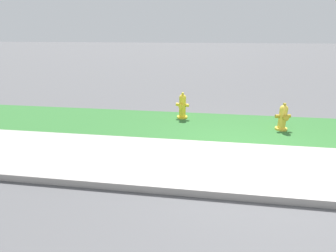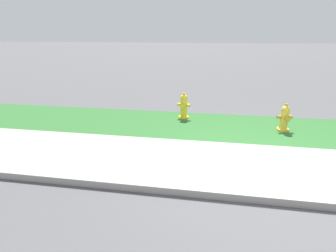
{
  "view_description": "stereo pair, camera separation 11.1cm",
  "coord_description": "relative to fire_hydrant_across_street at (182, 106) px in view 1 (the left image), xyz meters",
  "views": [
    {
      "loc": [
        -0.97,
        -4.43,
        2.28
      ],
      "look_at": [
        -1.73,
        0.77,
        0.4
      ],
      "focal_mm": 28.0,
      "sensor_mm": 36.0,
      "label": 1
    },
    {
      "loc": [
        -0.86,
        -4.41,
        2.28
      ],
      "look_at": [
        -1.73,
        0.77,
        0.4
      ],
      "focal_mm": 28.0,
      "sensor_mm": 36.0,
      "label": 2
    }
  ],
  "objects": [
    {
      "name": "ground_plane",
      "position": [
        1.59,
        -2.61,
        -0.35
      ],
      "size": [
        120.0,
        120.0,
        0.0
      ],
      "primitive_type": "plane",
      "color": "#515154"
    },
    {
      "name": "sidewalk_pavement",
      "position": [
        1.59,
        -2.61,
        -0.34
      ],
      "size": [
        18.0,
        1.98,
        0.01
      ],
      "primitive_type": "cube",
      "color": "#9E9993",
      "rests_on": "ground"
    },
    {
      "name": "grass_verge",
      "position": [
        1.59,
        -0.54,
        -0.34
      ],
      "size": [
        18.0,
        2.16,
        0.01
      ],
      "primitive_type": "cube",
      "color": "#2D662D",
      "rests_on": "ground"
    },
    {
      "name": "street_curb",
      "position": [
        1.59,
        -3.67,
        -0.29
      ],
      "size": [
        18.0,
        0.16,
        0.12
      ],
      "primitive_type": "cube",
      "color": "#9E9993",
      "rests_on": "ground"
    },
    {
      "name": "fire_hydrant_across_street",
      "position": [
        0.0,
        0.0,
        0.0
      ],
      "size": [
        0.38,
        0.35,
        0.72
      ],
      "rotation": [
        0.0,
        0.0,
        2.93
      ],
      "color": "yellow",
      "rests_on": "ground"
    },
    {
      "name": "fire_hydrant_at_driveway",
      "position": [
        2.52,
        -0.6,
        -0.03
      ],
      "size": [
        0.38,
        0.35,
        0.68
      ],
      "rotation": [
        0.0,
        0.0,
        3.33
      ],
      "color": "gold",
      "rests_on": "ground"
    }
  ]
}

